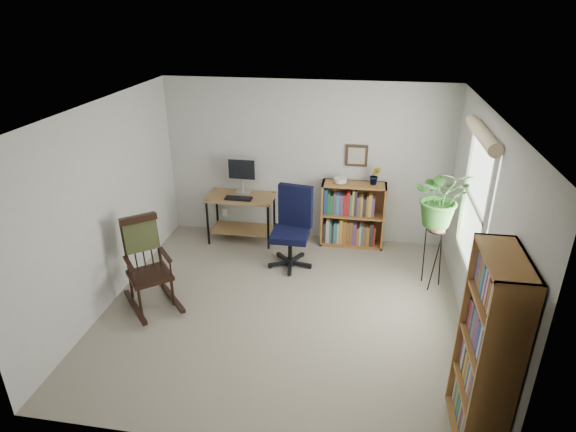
% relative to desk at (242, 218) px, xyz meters
% --- Properties ---
extents(floor, '(4.20, 4.00, 0.00)m').
position_rel_desk_xyz_m(floor, '(0.93, -1.70, -0.36)').
color(floor, gray).
rests_on(floor, ground).
extents(ceiling, '(4.20, 4.00, 0.00)m').
position_rel_desk_xyz_m(ceiling, '(0.93, -1.70, 2.04)').
color(ceiling, white).
rests_on(ceiling, ground).
extents(wall_back, '(4.20, 0.00, 2.40)m').
position_rel_desk_xyz_m(wall_back, '(0.93, 0.30, 0.84)').
color(wall_back, '#B1B1AD').
rests_on(wall_back, ground).
extents(wall_front, '(4.20, 0.00, 2.40)m').
position_rel_desk_xyz_m(wall_front, '(0.93, -3.70, 0.84)').
color(wall_front, '#B1B1AD').
rests_on(wall_front, ground).
extents(wall_left, '(0.00, 4.00, 2.40)m').
position_rel_desk_xyz_m(wall_left, '(-1.17, -1.70, 0.84)').
color(wall_left, '#B1B1AD').
rests_on(wall_left, ground).
extents(wall_right, '(0.00, 4.00, 2.40)m').
position_rel_desk_xyz_m(wall_right, '(3.03, -1.70, 0.84)').
color(wall_right, '#B1B1AD').
rests_on(wall_right, ground).
extents(window, '(0.12, 1.20, 1.50)m').
position_rel_desk_xyz_m(window, '(2.99, -1.40, 1.04)').
color(window, white).
rests_on(window, wall_right).
extents(desk, '(1.00, 0.55, 0.72)m').
position_rel_desk_xyz_m(desk, '(0.00, 0.00, 0.00)').
color(desk, olive).
rests_on(desk, floor).
extents(monitor, '(0.46, 0.16, 0.56)m').
position_rel_desk_xyz_m(monitor, '(-0.00, 0.14, 0.64)').
color(monitor, '#BCBCC1').
rests_on(monitor, desk).
extents(keyboard, '(0.40, 0.15, 0.02)m').
position_rel_desk_xyz_m(keyboard, '(0.00, -0.12, 0.37)').
color(keyboard, black).
rests_on(keyboard, desk).
extents(office_chair, '(0.72, 0.72, 1.14)m').
position_rel_desk_xyz_m(office_chair, '(0.86, -0.66, 0.21)').
color(office_chair, black).
rests_on(office_chair, floor).
extents(rocking_chair, '(1.07, 1.12, 1.13)m').
position_rel_desk_xyz_m(rocking_chair, '(-0.64, -1.87, 0.20)').
color(rocking_chair, black).
rests_on(rocking_chair, floor).
extents(low_bookshelf, '(0.93, 0.31, 0.98)m').
position_rel_desk_xyz_m(low_bookshelf, '(1.67, 0.12, 0.13)').
color(low_bookshelf, '#986331').
rests_on(low_bookshelf, floor).
extents(tall_bookshelf, '(0.32, 0.75, 1.72)m').
position_rel_desk_xyz_m(tall_bookshelf, '(2.85, -3.19, 0.50)').
color(tall_bookshelf, '#986331').
rests_on(tall_bookshelf, floor).
extents(plant_stand, '(0.28, 0.28, 0.94)m').
position_rel_desk_xyz_m(plant_stand, '(2.73, -0.87, 0.11)').
color(plant_stand, black).
rests_on(plant_stand, floor).
extents(spider_plant, '(1.69, 1.88, 1.46)m').
position_rel_desk_xyz_m(spider_plant, '(2.73, -0.87, 1.24)').
color(spider_plant, '#2B5F21').
rests_on(spider_plant, plant_stand).
extents(potted_plant_small, '(0.13, 0.24, 0.11)m').
position_rel_desk_xyz_m(potted_plant_small, '(1.95, 0.13, 0.67)').
color(potted_plant_small, '#2B5F21').
rests_on(potted_plant_small, low_bookshelf).
extents(framed_picture, '(0.32, 0.04, 0.32)m').
position_rel_desk_xyz_m(framed_picture, '(1.67, 0.27, 0.99)').
color(framed_picture, black).
rests_on(framed_picture, wall_back).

